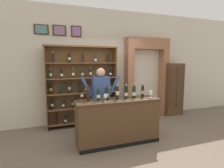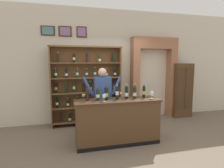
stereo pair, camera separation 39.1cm
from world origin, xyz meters
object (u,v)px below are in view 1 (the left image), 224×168
side_cabinet (173,89)px  tasting_bottle_super_tuscan (126,92)px  tasting_bottle_chianti (98,94)px  wine_shelf (82,85)px  tasting_counter (118,121)px  tasting_bottle_prosecco (143,91)px  tasting_bottle_vin_santo (107,93)px  tasting_bottle_riserva (88,94)px  wine_glass_center (105,97)px  wine_glass_right (151,93)px  shopkeeper (101,94)px  tasting_bottle_bianco (134,91)px  tasting_bottle_grappa (117,92)px

side_cabinet → tasting_bottle_super_tuscan: size_ratio=5.43×
tasting_bottle_chianti → wine_shelf: bearing=93.7°
tasting_counter → tasting_bottle_prosecco: (0.64, 0.07, 0.63)m
tasting_bottle_vin_santo → tasting_bottle_super_tuscan: 0.45m
tasting_bottle_vin_santo → tasting_bottle_super_tuscan: (0.45, -0.00, -0.00)m
tasting_bottle_riserva → wine_glass_center: size_ratio=2.20×
tasting_counter → wine_glass_right: bearing=-6.2°
tasting_counter → tasting_bottle_riserva: size_ratio=5.86×
tasting_bottle_vin_santo → tasting_bottle_prosecco: tasting_bottle_prosecco is taller
shopkeeper → tasting_bottle_bianco: 0.81m
wine_shelf → tasting_bottle_vin_santo: wine_shelf is taller
shopkeeper → tasting_bottle_chianti: (-0.20, -0.50, 0.10)m
tasting_bottle_vin_santo → wine_glass_center: tasting_bottle_vin_santo is taller
side_cabinet → tasting_counter: (-2.54, -1.39, -0.38)m
wine_glass_right → tasting_counter: bearing=173.8°
tasting_bottle_prosecco → wine_glass_right: 0.20m
tasting_bottle_riserva → side_cabinet: bearing=22.7°
tasting_bottle_bianco → tasting_bottle_prosecco: 0.23m
tasting_bottle_grappa → wine_glass_center: tasting_bottle_grappa is taller
tasting_bottle_super_tuscan → tasting_bottle_prosecco: bearing=1.9°
tasting_bottle_prosecco → wine_glass_center: size_ratio=2.24×
tasting_bottle_grappa → tasting_bottle_super_tuscan: (0.22, 0.03, -0.01)m
tasting_bottle_prosecco → wine_glass_center: tasting_bottle_prosecco is taller
tasting_bottle_bianco → wine_glass_center: bearing=-167.9°
tasting_bottle_chianti → tasting_bottle_grappa: tasting_bottle_grappa is taller
tasting_bottle_super_tuscan → wine_glass_center: size_ratio=2.22×
tasting_counter → wine_glass_right: (0.76, -0.08, 0.59)m
side_cabinet → wine_glass_right: (-1.78, -1.47, 0.21)m
wine_glass_center → tasting_bottle_chianti: bearing=124.0°
tasting_bottle_vin_santo → tasting_bottle_bianco: size_ratio=0.97×
side_cabinet → tasting_bottle_vin_santo: (-2.78, -1.33, 0.25)m
side_cabinet → tasting_bottle_riserva: bearing=-157.3°
tasting_bottle_chianti → tasting_bottle_prosecco: size_ratio=0.91×
tasting_bottle_super_tuscan → wine_glass_right: bearing=-14.1°
tasting_counter → wine_shelf: bearing=110.1°
side_cabinet → tasting_bottle_grappa: side_cabinet is taller
side_cabinet → wine_shelf: bearing=-179.8°
wine_glass_center → tasting_bottle_riserva: bearing=152.7°
tasting_bottle_bianco → wine_glass_right: size_ratio=2.11×
tasting_bottle_riserva → tasting_bottle_bianco: size_ratio=0.96×
wine_glass_center → wine_glass_right: size_ratio=0.92×
tasting_bottle_vin_santo → tasting_bottle_bianco: tasting_bottle_bianco is taller
tasting_bottle_vin_santo → wine_glass_right: bearing=-8.0°
wine_shelf → tasting_bottle_super_tuscan: bearing=-61.4°
tasting_counter → tasting_bottle_bianco: (0.41, 0.05, 0.63)m
wine_shelf → tasting_bottle_riserva: wine_shelf is taller
tasting_bottle_chianti → tasting_bottle_super_tuscan: (0.64, 0.01, 0.01)m
wine_glass_right → tasting_bottle_super_tuscan: bearing=165.9°
tasting_bottle_vin_santo → tasting_bottle_prosecco: size_ratio=1.00×
shopkeeper → tasting_bottle_grappa: size_ratio=5.07×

